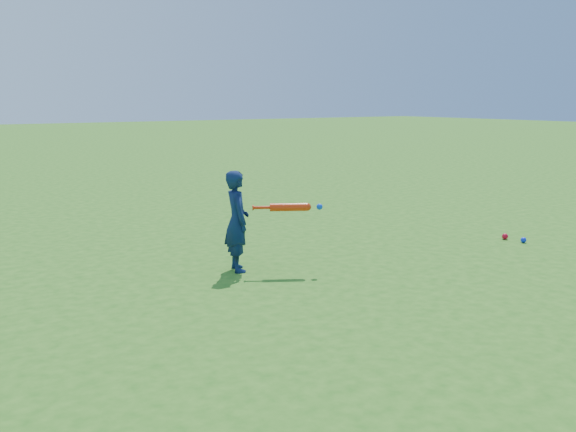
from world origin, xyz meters
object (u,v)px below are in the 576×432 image
object	(u,v)px
ground_ball_red	(505,236)
bat_swing	(292,207)
ground_ball_blue	(523,240)
child	(237,221)

from	to	relation	value
ground_ball_red	bat_swing	bearing A→B (deg)	174.88
ground_ball_red	ground_ball_blue	bearing A→B (deg)	-82.34
ground_ball_red	bat_swing	world-z (taller)	bat_swing
child	bat_swing	size ratio (longest dim) A/B	1.61
child	bat_swing	world-z (taller)	child
ground_ball_blue	bat_swing	xyz separation A→B (m)	(-2.96, 0.50, 0.60)
child	ground_ball_red	size ratio (longest dim) A/B	13.41
child	ground_ball_blue	size ratio (longest dim) A/B	15.00
child	ground_ball_blue	distance (m)	3.53
ground_ball_red	bat_swing	size ratio (longest dim) A/B	0.12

